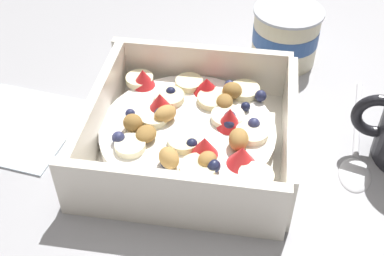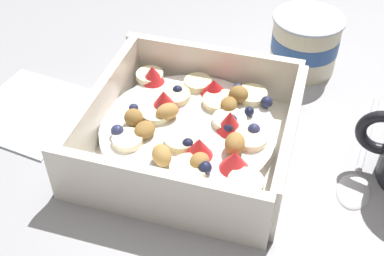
{
  "view_description": "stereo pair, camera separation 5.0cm",
  "coord_description": "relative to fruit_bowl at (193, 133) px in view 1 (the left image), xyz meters",
  "views": [
    {
      "loc": [
        0.06,
        -0.35,
        0.36
      ],
      "look_at": [
        0.0,
        0.01,
        0.03
      ],
      "focal_mm": 46.41,
      "sensor_mm": 36.0,
      "label": 1
    },
    {
      "loc": [
        0.11,
        -0.34,
        0.36
      ],
      "look_at": [
        0.0,
        0.01,
        0.03
      ],
      "focal_mm": 46.41,
      "sensor_mm": 36.0,
      "label": 2
    }
  ],
  "objects": [
    {
      "name": "yogurt_cup",
      "position": [
        0.09,
        0.18,
        0.01
      ],
      "size": [
        0.09,
        0.09,
        0.07
      ],
      "color": "beige",
      "rests_on": "ground"
    },
    {
      "name": "ground_plane",
      "position": [
        -0.0,
        -0.01,
        -0.02
      ],
      "size": [
        2.4,
        2.4,
        0.0
      ],
      "primitive_type": "plane",
      "color": "#9E9EA3"
    },
    {
      "name": "folded_napkin",
      "position": [
        -0.19,
        0.01,
        -0.02
      ],
      "size": [
        0.14,
        0.14,
        0.01
      ],
      "primitive_type": "cube",
      "rotation": [
        0.0,
        0.0,
        -0.14
      ],
      "color": "silver",
      "rests_on": "ground"
    },
    {
      "name": "spoon",
      "position": [
        0.17,
        0.02,
        -0.02
      ],
      "size": [
        0.04,
        0.17,
        0.01
      ],
      "color": "silver",
      "rests_on": "ground"
    },
    {
      "name": "fruit_bowl",
      "position": [
        0.0,
        0.0,
        0.0
      ],
      "size": [
        0.2,
        0.2,
        0.06
      ],
      "color": "white",
      "rests_on": "ground"
    }
  ]
}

